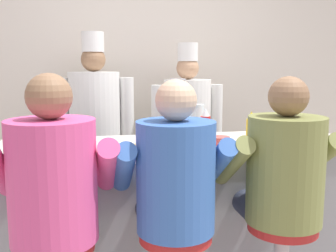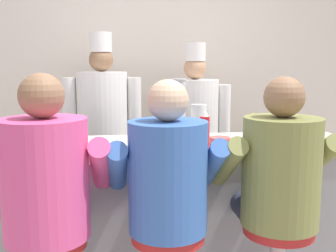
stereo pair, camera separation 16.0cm
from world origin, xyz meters
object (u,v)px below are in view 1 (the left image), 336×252
(cereal_bowl, at_px, (219,140))
(cup_stack_steel, at_px, (178,111))
(cook_in_whites_far, at_px, (187,128))
(ketchup_bottle_red, at_px, (205,129))
(breakfast_plate, at_px, (139,150))
(diner_seated_pink, at_px, (54,190))
(diner_seated_blue, at_px, (174,186))
(napkin_dispenser_chrome, at_px, (290,131))
(diner_seated_olive, at_px, (282,178))
(coffee_mug_white, at_px, (45,145))
(water_pitcher_clear, at_px, (196,121))
(mustard_bottle_yellow, at_px, (251,129))
(cook_in_whites_near, at_px, (95,124))

(cereal_bowl, xyz_separation_m, cup_stack_steel, (-0.26, 0.09, 0.19))
(cook_in_whites_far, bearing_deg, cereal_bowl, -92.58)
(ketchup_bottle_red, distance_m, breakfast_plate, 0.44)
(diner_seated_pink, xyz_separation_m, diner_seated_blue, (0.59, -0.00, -0.02))
(napkin_dispenser_chrome, bearing_deg, diner_seated_olive, -121.72)
(diner_seated_olive, bearing_deg, coffee_mug_white, 160.67)
(coffee_mug_white, distance_m, cup_stack_steel, 0.86)
(diner_seated_blue, relative_size, cook_in_whites_far, 0.84)
(breakfast_plate, bearing_deg, cereal_bowl, 15.06)
(ketchup_bottle_red, height_order, breakfast_plate, ketchup_bottle_red)
(ketchup_bottle_red, bearing_deg, cup_stack_steel, 129.10)
(coffee_mug_white, relative_size, cook_in_whites_far, 0.09)
(ketchup_bottle_red, xyz_separation_m, diner_seated_olive, (0.30, -0.44, -0.21))
(breakfast_plate, height_order, napkin_dispenser_chrome, napkin_dispenser_chrome)
(diner_seated_olive, bearing_deg, water_pitcher_clear, 109.27)
(diner_seated_blue, bearing_deg, cook_in_whites_far, 73.72)
(mustard_bottle_yellow, relative_size, cereal_bowl, 1.58)
(water_pitcher_clear, relative_size, cook_in_whites_far, 0.14)
(ketchup_bottle_red, height_order, diner_seated_pink, diner_seated_pink)
(breakfast_plate, distance_m, coffee_mug_white, 0.55)
(ketchup_bottle_red, bearing_deg, diner_seated_blue, -123.50)
(breakfast_plate, xyz_separation_m, cup_stack_steel, (0.28, 0.24, 0.20))
(cook_in_whites_near, bearing_deg, cup_stack_steel, -62.70)
(breakfast_plate, xyz_separation_m, diner_seated_pink, (-0.46, -0.37, -0.10))
(ketchup_bottle_red, bearing_deg, diner_seated_pink, -153.45)
(diner_seated_blue, bearing_deg, cup_stack_steel, 75.95)
(cook_in_whites_near, relative_size, cook_in_whites_far, 1.05)
(cereal_bowl, relative_size, napkin_dispenser_chrome, 0.95)
(breakfast_plate, bearing_deg, mustard_bottle_yellow, 7.41)
(mustard_bottle_yellow, height_order, napkin_dispenser_chrome, mustard_bottle_yellow)
(ketchup_bottle_red, distance_m, napkin_dispenser_chrome, 0.61)
(napkin_dispenser_chrome, height_order, diner_seated_blue, diner_seated_blue)
(water_pitcher_clear, relative_size, diner_seated_pink, 0.16)
(napkin_dispenser_chrome, relative_size, cook_in_whites_near, 0.08)
(breakfast_plate, relative_size, cereal_bowl, 2.04)
(ketchup_bottle_red, height_order, diner_seated_olive, diner_seated_olive)
(cup_stack_steel, bearing_deg, coffee_mug_white, -168.37)
(cup_stack_steel, height_order, cook_in_whites_far, cook_in_whites_far)
(mustard_bottle_yellow, xyz_separation_m, diner_seated_pink, (-1.20, -0.47, -0.18))
(mustard_bottle_yellow, bearing_deg, diner_seated_blue, -142.26)
(ketchup_bottle_red, height_order, mustard_bottle_yellow, ketchup_bottle_red)
(mustard_bottle_yellow, bearing_deg, cook_in_whites_near, 130.21)
(breakfast_plate, xyz_separation_m, cook_in_whites_far, (0.59, 1.20, -0.07))
(mustard_bottle_yellow, bearing_deg, napkin_dispenser_chrome, 5.72)
(mustard_bottle_yellow, xyz_separation_m, coffee_mug_white, (-1.28, -0.03, -0.05))
(water_pitcher_clear, xyz_separation_m, cook_in_whites_near, (-0.69, 0.87, -0.13))
(ketchup_bottle_red, xyz_separation_m, cook_in_whites_far, (0.17, 1.13, -0.17))
(mustard_bottle_yellow, relative_size, coffee_mug_white, 1.49)
(cereal_bowl, xyz_separation_m, diner_seated_olive, (0.18, -0.52, -0.12))
(coffee_mug_white, distance_m, cook_in_whites_far, 1.60)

